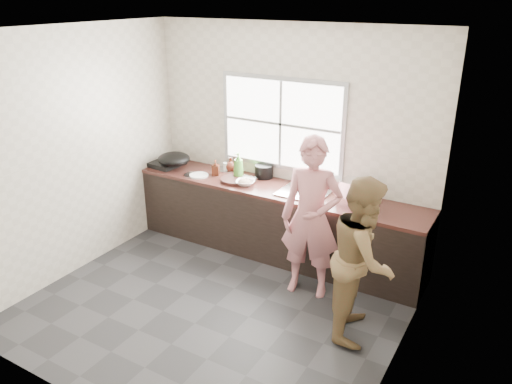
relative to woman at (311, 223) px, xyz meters
The scene contains 30 objects.
floor 1.30m from the woman, 133.58° to the right, with size 3.60×3.20×0.01m, color #2B2B2E.
ceiling 2.16m from the woman, 133.58° to the right, with size 3.60×3.20×0.01m, color silver.
wall_back 1.24m from the woman, 128.97° to the left, with size 3.60×0.01×2.70m, color beige.
wall_left 2.67m from the woman, 163.61° to the right, with size 0.01×3.20×2.70m, color beige.
wall_right 1.44m from the woman, 33.76° to the right, with size 0.01×3.20×2.70m, color beige.
wall_front 2.51m from the woman, 106.68° to the right, with size 3.60×0.01×2.70m, color beige.
cabinet 0.97m from the woman, 141.78° to the left, with size 3.60×0.62×0.82m, color black.
countertop 0.89m from the woman, 141.78° to the left, with size 3.60×0.64×0.04m, color #3A1D18.
sink 0.66m from the woman, 122.48° to the left, with size 0.55×0.45×0.02m, color silver.
faucet 0.86m from the woman, 115.06° to the left, with size 0.02×0.02×0.30m, color silver.
window_frame 1.39m from the woman, 133.24° to the left, with size 1.60×0.05×1.10m, color #9EA0A5.
window_glazing 1.38m from the woman, 134.09° to the left, with size 1.50×0.01×1.00m, color white.
woman is the anchor object (origin of this frame).
person_side 0.78m from the woman, 28.53° to the right, with size 0.75×0.58×1.54m, color brown.
cutting_board 1.33m from the woman, 158.00° to the left, with size 0.36×0.36×0.04m, color black.
cleaver 1.24m from the woman, 151.65° to the left, with size 0.20×0.10×0.01m, color #B2B5B9.
bowl_mince 1.16m from the woman, 157.02° to the left, with size 0.23×0.23×0.06m, color white.
bowl_crabs 0.59m from the woman, 73.46° to the left, with size 0.19×0.19×0.06m, color silver.
bowl_held 0.53m from the woman, 112.25° to the left, with size 0.17×0.17×0.05m, color silver.
black_pot 1.28m from the woman, 141.97° to the left, with size 0.22×0.22×0.16m, color black.
plate_food 1.77m from the woman, 166.47° to the left, with size 0.24×0.24×0.02m, color white.
bottle_green 1.42m from the woman, 154.25° to the left, with size 0.13×0.13×0.33m, color #41852B.
bottle_brown_tall 1.67m from the woman, 160.27° to the left, with size 0.08×0.08×0.18m, color #401C10.
bottle_brown_short 1.69m from the woman, 152.24° to the left, with size 0.13×0.13×0.16m, color #4D1D13.
glass_jar 1.72m from the woman, 153.94° to the left, with size 0.07×0.07×0.11m, color white.
burner 2.41m from the woman, 167.42° to the left, with size 0.40×0.40×0.06m, color black.
wok 2.21m from the woman, 167.72° to the left, with size 0.42×0.42×0.16m, color black.
dish_rack 0.65m from the woman, 62.52° to the left, with size 0.36×0.25×0.27m, color silver.
pot_lid_left 1.85m from the woman, 167.61° to the left, with size 0.22×0.22×0.01m, color silver.
pot_lid_right 1.75m from the woman, 153.48° to the left, with size 0.26×0.26×0.01m, color #AFB0B6.
Camera 1 is at (2.55, -3.51, 3.00)m, focal length 35.00 mm.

